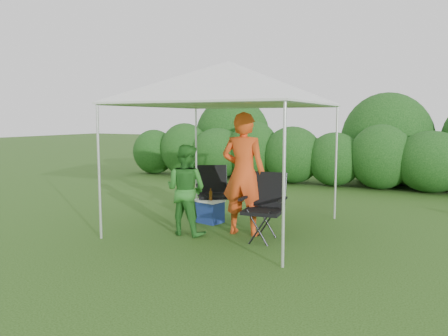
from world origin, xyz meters
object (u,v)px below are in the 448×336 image
at_px(canopy, 228,83).
at_px(woman, 186,190).
at_px(chair_right, 265,202).
at_px(cooler, 209,211).
at_px(chair_left, 213,189).
at_px(man, 244,174).

relative_size(canopy, woman, 2.11).
xyz_separation_m(chair_right, cooler, (-1.31, 0.59, -0.38)).
relative_size(chair_left, woman, 0.68).
xyz_separation_m(chair_left, woman, (0.14, -1.19, 0.17)).
bearing_deg(cooler, canopy, -9.55).
relative_size(chair_left, man, 0.50).
bearing_deg(chair_right, man, 157.89).
xyz_separation_m(canopy, chair_right, (0.82, -0.39, -1.87)).
bearing_deg(man, woman, 20.69).
height_order(chair_left, cooler, chair_left).
bearing_deg(canopy, woman, -123.16).
xyz_separation_m(chair_right, chair_left, (-1.40, 0.90, -0.03)).
distance_m(chair_right, cooler, 1.49).
bearing_deg(chair_left, canopy, -75.00).
bearing_deg(cooler, chair_left, 118.23).
relative_size(chair_right, chair_left, 1.05).
height_order(canopy, chair_right, canopy).
relative_size(chair_right, woman, 0.71).
xyz_separation_m(chair_right, woman, (-1.26, -0.28, 0.14)).
relative_size(chair_right, cooler, 1.85).
distance_m(chair_right, man, 0.60).
xyz_separation_m(chair_left, cooler, (0.08, -0.31, -0.35)).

